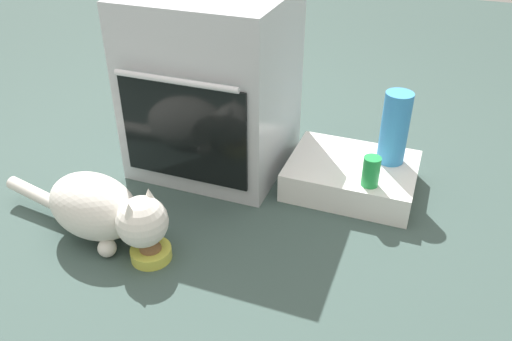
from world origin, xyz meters
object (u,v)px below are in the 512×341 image
at_px(food_bowl, 151,252).
at_px(water_bottle, 395,128).
at_px(soda_can, 371,171).
at_px(pantry_cabinet, 351,176).
at_px(oven, 213,84).
at_px(cat, 102,209).

xyz_separation_m(food_bowl, water_bottle, (0.70, 0.75, 0.25)).
height_order(food_bowl, soda_can, soda_can).
height_order(pantry_cabinet, soda_can, soda_can).
height_order(soda_can, water_bottle, water_bottle).
relative_size(oven, pantry_cabinet, 1.46).
bearing_deg(oven, pantry_cabinet, -0.57).
bearing_deg(oven, cat, -102.14).
height_order(oven, food_bowl, oven).
bearing_deg(pantry_cabinet, food_bowl, -129.51).
bearing_deg(food_bowl, water_bottle, 47.20).
bearing_deg(food_bowl, cat, 170.87).
distance_m(soda_can, water_bottle, 0.23).
height_order(food_bowl, cat, cat).
bearing_deg(water_bottle, cat, -141.31).
bearing_deg(food_bowl, pantry_cabinet, 50.49).
relative_size(food_bowl, soda_can, 1.19).
bearing_deg(oven, food_bowl, -84.86).
relative_size(oven, water_bottle, 2.50).
bearing_deg(food_bowl, oven, 95.14).
distance_m(oven, pantry_cabinet, 0.69).
bearing_deg(soda_can, cat, -149.16).
xyz_separation_m(soda_can, water_bottle, (0.05, 0.21, 0.09)).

